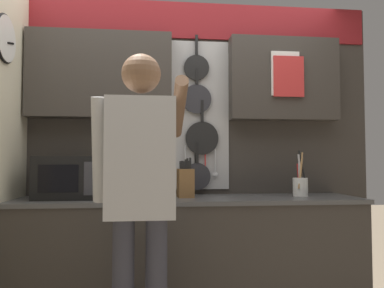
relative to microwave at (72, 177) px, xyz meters
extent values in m
cube|color=#38332D|center=(0.84, -0.03, -0.63)|extent=(2.43, 0.55, 0.90)
cube|color=#4C4C4C|center=(0.84, -0.03, -0.16)|extent=(2.46, 0.58, 0.03)
cube|color=#38332D|center=(0.84, 0.27, 0.16)|extent=(3.03, 0.04, 2.48)
cube|color=maroon|center=(0.84, 0.24, 1.25)|extent=(2.99, 0.02, 0.30)
cube|color=#38332D|center=(0.17, 0.17, 0.77)|extent=(1.08, 0.16, 0.66)
cube|color=#38332D|center=(1.62, 0.17, 0.77)|extent=(0.88, 0.16, 0.66)
cube|color=#B2B2B2|center=(0.94, 0.24, 0.49)|extent=(0.47, 0.01, 1.19)
cylinder|color=black|center=(0.91, 0.21, 0.86)|extent=(0.20, 0.02, 0.20)
cube|color=black|center=(0.91, 0.21, 1.05)|extent=(0.02, 0.02, 0.16)
cylinder|color=#2D2D33|center=(0.92, 0.21, 0.61)|extent=(0.23, 0.02, 0.23)
cube|color=black|center=(0.92, 0.21, 0.79)|extent=(0.02, 0.02, 0.13)
cylinder|color=black|center=(0.96, 0.21, 0.30)|extent=(0.26, 0.02, 0.26)
cube|color=black|center=(0.96, 0.21, 0.52)|extent=(0.02, 0.02, 0.17)
cylinder|color=#2D2D33|center=(0.92, 0.21, -0.01)|extent=(0.21, 0.02, 0.21)
cube|color=black|center=(0.92, 0.21, 0.18)|extent=(0.02, 0.02, 0.16)
cylinder|color=silver|center=(0.82, 0.21, 0.16)|extent=(0.01, 0.01, 0.17)
ellipsoid|color=silver|center=(0.82, 0.21, 0.06)|extent=(0.04, 0.01, 0.04)
cylinder|color=black|center=(0.90, 0.21, 0.14)|extent=(0.01, 0.01, 0.20)
ellipsoid|color=black|center=(0.90, 0.21, 0.03)|extent=(0.06, 0.01, 0.05)
cylinder|color=red|center=(0.98, 0.21, 0.13)|extent=(0.01, 0.01, 0.22)
ellipsoid|color=red|center=(0.98, 0.21, 0.01)|extent=(0.05, 0.01, 0.05)
cylinder|color=silver|center=(1.06, 0.21, 0.13)|extent=(0.01, 0.01, 0.22)
ellipsoid|color=silver|center=(1.06, 0.21, 0.01)|extent=(0.04, 0.01, 0.04)
cube|color=white|center=(1.60, 0.08, 0.80)|extent=(0.23, 0.02, 0.35)
cube|color=red|center=(1.62, 0.07, 0.78)|extent=(0.24, 0.02, 0.32)
cylinder|color=white|center=(-0.38, -0.24, 0.90)|extent=(0.02, 0.30, 0.30)
torus|color=black|center=(-0.38, -0.24, 0.90)|extent=(0.02, 0.32, 0.32)
cube|color=black|center=(-0.37, -0.18, 0.89)|extent=(0.01, 0.10, 0.04)
cube|color=black|center=(0.00, 0.00, 0.00)|extent=(0.47, 0.35, 0.30)
cube|color=black|center=(-0.05, -0.18, 0.00)|extent=(0.26, 0.01, 0.18)
cube|color=#333338|center=(0.16, -0.18, 0.00)|extent=(0.10, 0.01, 0.22)
cube|color=brown|center=(0.81, 0.00, -0.04)|extent=(0.12, 0.16, 0.21)
cylinder|color=black|center=(0.77, -0.03, 0.09)|extent=(0.02, 0.02, 0.06)
cylinder|color=black|center=(0.78, -0.03, 0.09)|extent=(0.02, 0.03, 0.06)
cylinder|color=black|center=(0.79, -0.03, 0.09)|extent=(0.02, 0.03, 0.06)
cylinder|color=black|center=(0.81, -0.03, 0.09)|extent=(0.02, 0.03, 0.07)
cylinder|color=black|center=(0.82, -0.03, 0.10)|extent=(0.02, 0.03, 0.08)
cylinder|color=black|center=(0.83, -0.03, 0.09)|extent=(0.02, 0.03, 0.06)
cylinder|color=black|center=(0.84, -0.03, 0.10)|extent=(0.02, 0.03, 0.08)
cylinder|color=white|center=(1.68, 0.00, -0.08)|extent=(0.11, 0.11, 0.14)
cylinder|color=silver|center=(1.67, 0.00, 0.01)|extent=(0.02, 0.02, 0.20)
cylinder|color=tan|center=(1.67, -0.02, 0.05)|extent=(0.07, 0.07, 0.27)
cylinder|color=red|center=(1.67, 0.03, 0.00)|extent=(0.03, 0.02, 0.19)
cylinder|color=silver|center=(1.68, 0.00, 0.04)|extent=(0.05, 0.04, 0.26)
cylinder|color=tan|center=(1.68, 0.00, 0.03)|extent=(0.02, 0.06, 0.24)
cylinder|color=black|center=(1.69, -0.01, 0.05)|extent=(0.07, 0.03, 0.29)
cube|color=#BCBCBC|center=(0.50, -0.63, 0.13)|extent=(0.38, 0.22, 0.66)
sphere|color=brown|center=(0.50, -0.63, 0.61)|extent=(0.22, 0.22, 0.22)
cylinder|color=#BCBCBC|center=(0.27, -0.60, 0.18)|extent=(0.08, 0.20, 0.59)
cylinder|color=brown|center=(0.73, -0.36, 0.45)|extent=(0.08, 0.57, 0.33)
camera|label=1|loc=(0.56, -2.73, 0.11)|focal=35.00mm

